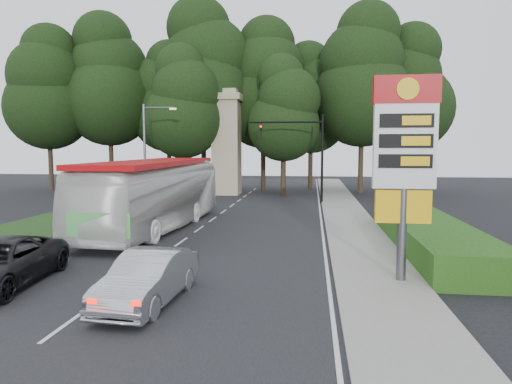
# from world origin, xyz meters

# --- Properties ---
(ground) EXTENTS (120.00, 120.00, 0.00)m
(ground) POSITION_xyz_m (0.00, 0.00, 0.00)
(ground) COLOR black
(ground) RESTS_ON ground
(road_surface) EXTENTS (14.00, 80.00, 0.02)m
(road_surface) POSITION_xyz_m (0.00, 12.00, 0.01)
(road_surface) COLOR black
(road_surface) RESTS_ON ground
(sidewalk_right) EXTENTS (3.00, 80.00, 0.12)m
(sidewalk_right) POSITION_xyz_m (8.50, 12.00, 0.06)
(sidewalk_right) COLOR gray
(sidewalk_right) RESTS_ON ground
(grass_verge_left) EXTENTS (5.00, 50.00, 0.02)m
(grass_verge_left) POSITION_xyz_m (-9.50, 18.00, 0.01)
(grass_verge_left) COLOR #193814
(grass_verge_left) RESTS_ON ground
(hedge) EXTENTS (3.00, 14.00, 1.20)m
(hedge) POSITION_xyz_m (11.50, 8.00, 0.60)
(hedge) COLOR #254813
(hedge) RESTS_ON ground
(gas_station_pylon) EXTENTS (2.10, 0.45, 6.85)m
(gas_station_pylon) POSITION_xyz_m (9.20, 1.99, 4.45)
(gas_station_pylon) COLOR #59595E
(gas_station_pylon) RESTS_ON ground
(traffic_signal_mast) EXTENTS (6.10, 0.35, 7.20)m
(traffic_signal_mast) POSITION_xyz_m (5.68, 24.00, 4.67)
(traffic_signal_mast) COLOR black
(traffic_signal_mast) RESTS_ON ground
(streetlight_signs) EXTENTS (2.75, 0.98, 8.00)m
(streetlight_signs) POSITION_xyz_m (-6.99, 22.01, 4.44)
(streetlight_signs) COLOR #59595E
(streetlight_signs) RESTS_ON ground
(monument) EXTENTS (3.00, 3.00, 10.05)m
(monument) POSITION_xyz_m (-2.00, 30.00, 5.10)
(monument) COLOR tan
(monument) RESTS_ON ground
(tree_far_west) EXTENTS (8.96, 8.96, 17.60)m
(tree_far_west) POSITION_xyz_m (-22.00, 33.00, 10.68)
(tree_far_west) COLOR #2D2116
(tree_far_west) RESTS_ON ground
(tree_west_mid) EXTENTS (9.80, 9.80, 19.25)m
(tree_west_mid) POSITION_xyz_m (-16.00, 35.00, 11.69)
(tree_west_mid) COLOR #2D2116
(tree_west_mid) RESTS_ON ground
(tree_west_near) EXTENTS (8.40, 8.40, 16.50)m
(tree_west_near) POSITION_xyz_m (-10.00, 37.00, 10.02)
(tree_west_near) COLOR #2D2116
(tree_west_near) RESTS_ON ground
(tree_center_left) EXTENTS (10.08, 10.08, 19.80)m
(tree_center_left) POSITION_xyz_m (-5.00, 33.00, 12.02)
(tree_center_left) COLOR #2D2116
(tree_center_left) RESTS_ON ground
(tree_center_right) EXTENTS (9.24, 9.24, 18.15)m
(tree_center_right) POSITION_xyz_m (1.00, 35.00, 11.02)
(tree_center_right) COLOR #2D2116
(tree_center_right) RESTS_ON ground
(tree_east_near) EXTENTS (8.12, 8.12, 15.95)m
(tree_east_near) POSITION_xyz_m (6.00, 37.00, 9.68)
(tree_east_near) COLOR #2D2116
(tree_east_near) RESTS_ON ground
(tree_east_mid) EXTENTS (9.52, 9.52, 18.70)m
(tree_east_mid) POSITION_xyz_m (11.00, 33.00, 11.35)
(tree_east_mid) COLOR #2D2116
(tree_east_mid) RESTS_ON ground
(tree_far_east) EXTENTS (8.68, 8.68, 17.05)m
(tree_far_east) POSITION_xyz_m (16.00, 35.00, 10.35)
(tree_far_east) COLOR #2D2116
(tree_far_east) RESTS_ON ground
(tree_monument_left) EXTENTS (7.28, 7.28, 14.30)m
(tree_monument_left) POSITION_xyz_m (-6.00, 29.00, 8.68)
(tree_monument_left) COLOR #2D2116
(tree_monument_left) RESTS_ON ground
(tree_monument_right) EXTENTS (6.72, 6.72, 13.20)m
(tree_monument_right) POSITION_xyz_m (3.50, 29.50, 8.01)
(tree_monument_right) COLOR #2D2116
(tree_monument_right) RESTS_ON ground
(transit_bus) EXTENTS (4.02, 13.93, 3.84)m
(transit_bus) POSITION_xyz_m (-2.43, 10.73, 1.92)
(transit_bus) COLOR white
(transit_bus) RESTS_ON ground
(sedan_silver) EXTENTS (1.88, 4.66, 1.51)m
(sedan_silver) POSITION_xyz_m (1.50, -0.95, 0.75)
(sedan_silver) COLOR #B5B9BE
(sedan_silver) RESTS_ON ground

